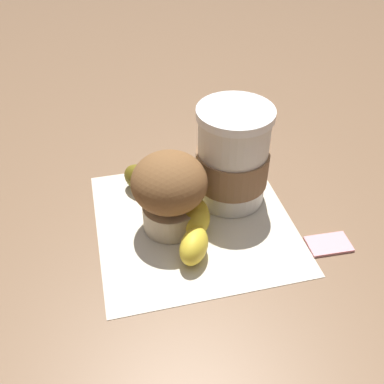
{
  "coord_description": "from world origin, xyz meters",
  "views": [
    {
      "loc": [
        0.41,
        0.0,
        0.38
      ],
      "look_at": [
        0.0,
        0.0,
        0.05
      ],
      "focal_mm": 42.0,
      "sensor_mm": 36.0,
      "label": 1
    }
  ],
  "objects_px": {
    "banana": "(172,206)",
    "sugar_packet": "(327,243)",
    "coffee_cup": "(230,159)",
    "muffin": "(167,190)"
  },
  "relations": [
    {
      "from": "banana",
      "to": "sugar_packet",
      "type": "relative_size",
      "value": 3.52
    },
    {
      "from": "coffee_cup",
      "to": "sugar_packet",
      "type": "height_order",
      "value": "coffee_cup"
    },
    {
      "from": "muffin",
      "to": "coffee_cup",
      "type": "bearing_deg",
      "value": 125.94
    },
    {
      "from": "muffin",
      "to": "banana",
      "type": "xyz_separation_m",
      "value": [
        -0.01,
        0.0,
        -0.04
      ]
    },
    {
      "from": "muffin",
      "to": "sugar_packet",
      "type": "height_order",
      "value": "muffin"
    },
    {
      "from": "coffee_cup",
      "to": "banana",
      "type": "height_order",
      "value": "coffee_cup"
    },
    {
      "from": "banana",
      "to": "sugar_packet",
      "type": "distance_m",
      "value": 0.19
    },
    {
      "from": "muffin",
      "to": "banana",
      "type": "bearing_deg",
      "value": 164.9
    },
    {
      "from": "coffee_cup",
      "to": "muffin",
      "type": "distance_m",
      "value": 0.09
    },
    {
      "from": "coffee_cup",
      "to": "sugar_packet",
      "type": "distance_m",
      "value": 0.15
    }
  ]
}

